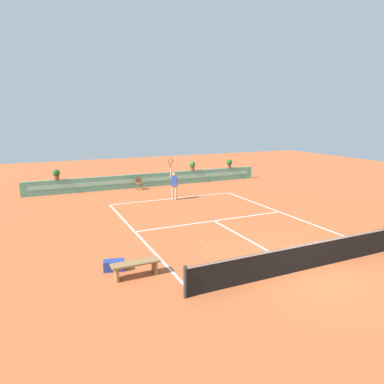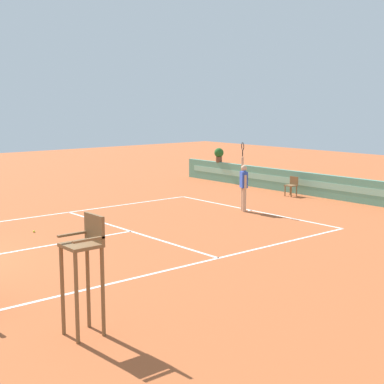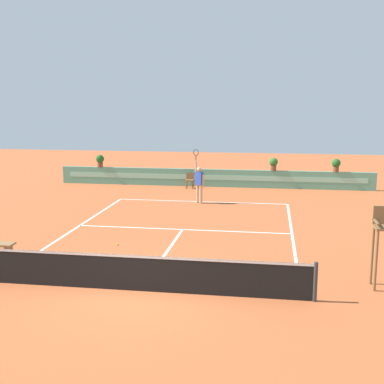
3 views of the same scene
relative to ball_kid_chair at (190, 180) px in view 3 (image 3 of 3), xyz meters
The scene contains 10 objects.
ground_plane 9.74m from the ball_kid_chair, 82.90° to the right, with size 60.00×60.00×0.00m, color #B2562D.
court_lines 9.03m from the ball_kid_chair, 82.34° to the right, with size 8.32×11.94×0.01m.
net 15.70m from the ball_kid_chair, 85.61° to the right, with size 8.92×0.10×1.00m.
back_wall_barrier 1.41m from the ball_kid_chair, 31.27° to the left, with size 18.00×0.21×1.00m.
ball_kid_chair is the anchor object (origin of this frame).
tennis_player 4.29m from the ball_kid_chair, 74.92° to the right, with size 0.56×0.36×2.58m.
tennis_ball_near_baseline 11.71m from the ball_kid_chair, 93.07° to the right, with size 0.07×0.07×0.07m, color #CCE033.
potted_plant_far_right 8.11m from the ball_kid_chair, ahead, with size 0.48×0.48×0.72m.
potted_plant_right 4.78m from the ball_kid_chair, ahead, with size 0.48×0.48×0.72m.
potted_plant_far_left 5.62m from the ball_kid_chair, behind, with size 0.48×0.48×0.72m.
Camera 3 is at (3.25, -11.98, 4.82)m, focal length 47.13 mm.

